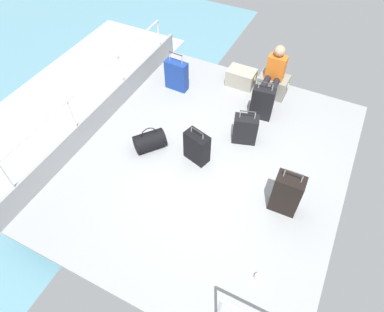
% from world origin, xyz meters
% --- Properties ---
extents(ground_plane, '(4.40, 5.20, 0.06)m').
position_xyz_m(ground_plane, '(0.00, 0.00, -0.03)').
color(ground_plane, '#939699').
extents(gunwale_port, '(0.06, 5.20, 0.45)m').
position_xyz_m(gunwale_port, '(-2.17, 0.00, 0.23)').
color(gunwale_port, '#939699').
rests_on(gunwale_port, ground_plane).
extents(railing_port, '(0.04, 4.20, 1.02)m').
position_xyz_m(railing_port, '(-2.17, 0.00, 0.78)').
color(railing_port, silver).
rests_on(railing_port, ground_plane).
extents(sea_wake, '(12.00, 12.00, 0.01)m').
position_xyz_m(sea_wake, '(-3.60, 0.00, -0.34)').
color(sea_wake, '#598C9E').
rests_on(sea_wake, ground_plane).
extents(cargo_crate_0, '(0.60, 0.38, 0.35)m').
position_xyz_m(cargo_crate_0, '(-0.30, 2.17, 0.17)').
color(cargo_crate_0, '#9E9989').
rests_on(cargo_crate_0, ground_plane).
extents(cargo_crate_1, '(0.60, 0.40, 0.41)m').
position_xyz_m(cargo_crate_1, '(0.37, 2.16, 0.21)').
color(cargo_crate_1, gray).
rests_on(cargo_crate_1, ground_plane).
extents(passenger_seated, '(0.34, 0.66, 1.11)m').
position_xyz_m(passenger_seated, '(0.37, 1.98, 0.59)').
color(passenger_seated, orange).
rests_on(passenger_seated, ground_plane).
extents(suitcase_0, '(0.47, 0.35, 0.69)m').
position_xyz_m(suitcase_0, '(0.34, 0.69, 0.27)').
color(suitcase_0, black).
rests_on(suitcase_0, ground_plane).
extents(suitcase_1, '(0.46, 0.33, 0.68)m').
position_xyz_m(suitcase_1, '(-0.22, -0.07, 0.28)').
color(suitcase_1, black).
rests_on(suitcase_1, ground_plane).
extents(suitcase_2, '(0.41, 0.27, 0.86)m').
position_xyz_m(suitcase_2, '(1.37, -0.37, 0.36)').
color(suitcase_2, black).
rests_on(suitcase_2, ground_plane).
extents(suitcase_3, '(0.46, 0.21, 0.82)m').
position_xyz_m(suitcase_3, '(-1.43, 1.46, 0.31)').
color(suitcase_3, navy).
rests_on(suitcase_3, ground_plane).
extents(suitcase_4, '(0.42, 0.24, 0.80)m').
position_xyz_m(suitcase_4, '(0.39, 1.41, 0.33)').
color(suitcase_4, black).
rests_on(suitcase_4, ground_plane).
extents(duffel_bag, '(0.58, 0.61, 0.47)m').
position_xyz_m(duffel_bag, '(-1.06, -0.21, 0.17)').
color(duffel_bag, black).
rests_on(duffel_bag, ground_plane).
extents(paper_cup, '(0.08, 0.08, 0.10)m').
position_xyz_m(paper_cup, '(1.40, -1.59, 0.05)').
color(paper_cup, white).
rests_on(paper_cup, ground_plane).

